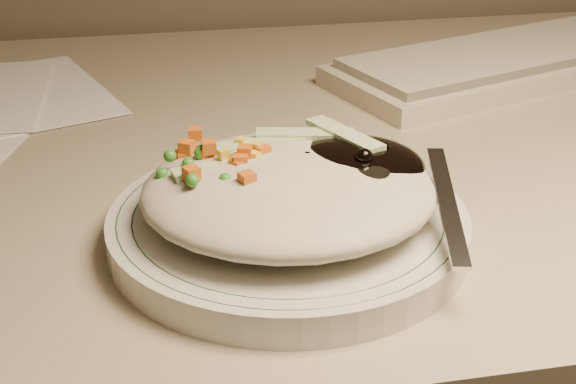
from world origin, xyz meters
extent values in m
cube|color=gray|center=(0.00, 1.38, 0.72)|extent=(1.40, 0.70, 0.04)
cylinder|color=silver|center=(-0.05, 1.19, 0.75)|extent=(0.24, 0.24, 0.02)
torus|color=#144723|center=(-0.05, 1.19, 0.76)|extent=(0.23, 0.23, 0.00)
torus|color=#144723|center=(-0.05, 1.19, 0.76)|extent=(0.21, 0.21, 0.00)
ellipsoid|color=#B5AA92|center=(-0.05, 1.18, 0.78)|extent=(0.19, 0.18, 0.04)
ellipsoid|color=black|center=(0.00, 1.20, 0.79)|extent=(0.10, 0.09, 0.03)
ellipsoid|color=orange|center=(-0.09, 1.20, 0.78)|extent=(0.08, 0.08, 0.02)
sphere|color=black|center=(-0.04, 1.20, 0.79)|extent=(0.01, 0.01, 0.01)
sphere|color=black|center=(-0.01, 1.20, 0.79)|extent=(0.01, 0.01, 0.01)
sphere|color=black|center=(0.02, 1.19, 0.80)|extent=(0.01, 0.01, 0.01)
sphere|color=black|center=(0.01, 1.21, 0.79)|extent=(0.01, 0.01, 0.01)
sphere|color=black|center=(0.00, 1.18, 0.80)|extent=(0.01, 0.01, 0.01)
sphere|color=black|center=(-0.01, 1.20, 0.79)|extent=(0.01, 0.01, 0.01)
sphere|color=black|center=(0.00, 1.21, 0.79)|extent=(0.01, 0.01, 0.01)
cube|color=#D35F17|center=(-0.10, 1.21, 0.80)|extent=(0.01, 0.01, 0.01)
cube|color=#D35F17|center=(-0.08, 1.19, 0.79)|extent=(0.01, 0.01, 0.01)
cube|color=#D35F17|center=(-0.11, 1.22, 0.80)|extent=(0.01, 0.01, 0.01)
cube|color=#D35F17|center=(-0.08, 1.20, 0.80)|extent=(0.01, 0.01, 0.01)
cube|color=#D35F17|center=(-0.08, 1.19, 0.80)|extent=(0.01, 0.01, 0.01)
cube|color=#D35F17|center=(-0.11, 1.23, 0.79)|extent=(0.01, 0.01, 0.01)
cube|color=#D35F17|center=(-0.10, 1.21, 0.80)|extent=(0.01, 0.01, 0.01)
cube|color=#D35F17|center=(-0.08, 1.19, 0.80)|extent=(0.01, 0.01, 0.01)
cube|color=#D35F17|center=(-0.06, 1.20, 0.80)|extent=(0.01, 0.01, 0.01)
cube|color=#D35F17|center=(-0.10, 1.23, 0.80)|extent=(0.01, 0.01, 0.01)
cube|color=#D35F17|center=(-0.11, 1.18, 0.80)|extent=(0.01, 0.01, 0.01)
cube|color=#D35F17|center=(-0.08, 1.16, 0.80)|extent=(0.01, 0.01, 0.01)
cube|color=#D35F17|center=(-0.12, 1.19, 0.79)|extent=(0.01, 0.01, 0.01)
cube|color=#D35F17|center=(-0.11, 1.22, 0.79)|extent=(0.01, 0.01, 0.01)
sphere|color=#388C28|center=(-0.08, 1.20, 0.80)|extent=(0.01, 0.01, 0.01)
sphere|color=#388C28|center=(-0.11, 1.17, 0.80)|extent=(0.01, 0.01, 0.01)
sphere|color=#388C28|center=(-0.11, 1.20, 0.80)|extent=(0.01, 0.01, 0.01)
sphere|color=#388C28|center=(-0.12, 1.20, 0.80)|extent=(0.01, 0.01, 0.01)
sphere|color=#388C28|center=(-0.08, 1.21, 0.79)|extent=(0.01, 0.01, 0.01)
sphere|color=#388C28|center=(-0.08, 1.17, 0.79)|extent=(0.01, 0.01, 0.01)
sphere|color=#388C28|center=(-0.10, 1.20, 0.79)|extent=(0.01, 0.01, 0.01)
sphere|color=#388C28|center=(-0.10, 1.18, 0.79)|extent=(0.01, 0.01, 0.01)
sphere|color=#388C28|center=(-0.13, 1.20, 0.79)|extent=(0.01, 0.01, 0.01)
sphere|color=#388C28|center=(-0.10, 1.21, 0.80)|extent=(0.01, 0.01, 0.01)
sphere|color=#388C28|center=(-0.10, 1.21, 0.80)|extent=(0.01, 0.01, 0.01)
sphere|color=#388C28|center=(-0.11, 1.19, 0.79)|extent=(0.01, 0.01, 0.01)
sphere|color=#388C28|center=(-0.09, 1.17, 0.80)|extent=(0.01, 0.01, 0.01)
sphere|color=#388C28|center=(-0.06, 1.22, 0.79)|extent=(0.01, 0.01, 0.01)
cube|color=yellow|center=(-0.08, 1.21, 0.79)|extent=(0.01, 0.01, 0.01)
cube|color=yellow|center=(-0.07, 1.20, 0.80)|extent=(0.01, 0.01, 0.01)
cube|color=yellow|center=(-0.09, 1.21, 0.79)|extent=(0.01, 0.01, 0.01)
cube|color=yellow|center=(-0.09, 1.20, 0.80)|extent=(0.01, 0.01, 0.01)
cube|color=yellow|center=(-0.09, 1.19, 0.79)|extent=(0.01, 0.01, 0.01)
cube|color=yellow|center=(-0.07, 1.21, 0.80)|extent=(0.01, 0.01, 0.01)
cube|color=yellow|center=(-0.07, 1.22, 0.80)|extent=(0.01, 0.01, 0.01)
cube|color=yellow|center=(-0.09, 1.19, 0.79)|extent=(0.01, 0.01, 0.01)
cube|color=#B2D18C|center=(-0.06, 1.22, 0.80)|extent=(0.07, 0.03, 0.00)
cube|color=#B2D18C|center=(-0.03, 1.23, 0.80)|extent=(0.07, 0.03, 0.00)
cube|color=#B2D18C|center=(-0.09, 1.19, 0.80)|extent=(0.07, 0.03, 0.00)
cube|color=#B2D18C|center=(0.00, 1.22, 0.80)|extent=(0.04, 0.07, 0.00)
ellipsoid|color=silver|center=(0.00, 1.17, 0.79)|extent=(0.04, 0.05, 0.01)
cube|color=silver|center=(0.04, 1.14, 0.78)|extent=(0.03, 0.11, 0.03)
cube|color=#C1B79E|center=(0.26, 1.50, 0.75)|extent=(0.43, 0.27, 0.02)
cube|color=beige|center=(0.26, 1.50, 0.76)|extent=(0.40, 0.24, 0.01)
camera|label=1|loc=(-0.14, 0.73, 1.01)|focal=50.00mm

